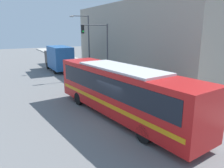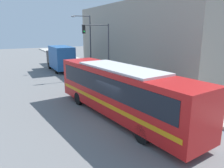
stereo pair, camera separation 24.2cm
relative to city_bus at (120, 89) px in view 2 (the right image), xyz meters
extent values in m
plane|color=slate|center=(-0.27, -0.57, -1.88)|extent=(120.00, 120.00, 0.00)
cube|color=#B7B2A8|center=(5.84, 19.43, -1.79)|extent=(3.21, 70.00, 0.18)
cube|color=#9E9384|center=(10.45, 13.49, 2.54)|extent=(6.00, 26.11, 8.85)
cube|color=red|center=(0.00, 0.00, -0.11)|extent=(3.89, 12.19, 2.74)
cube|color=black|center=(0.00, 0.00, 0.38)|extent=(3.82, 11.25, 1.13)
cube|color=orange|center=(0.00, 0.00, -0.71)|extent=(3.88, 11.72, 0.24)
cube|color=silver|center=(0.00, 0.00, 1.31)|extent=(3.04, 6.82, 0.16)
cylinder|color=black|center=(0.62, 3.82, -1.41)|extent=(0.39, 0.97, 0.94)
cylinder|color=black|center=(-1.53, 3.55, -1.41)|extent=(0.39, 0.97, 0.94)
cylinder|color=black|center=(1.48, -3.14, -1.41)|extent=(0.39, 0.97, 0.94)
cylinder|color=black|center=(-0.67, -3.41, -1.41)|extent=(0.39, 0.97, 0.94)
cube|color=#265999|center=(0.91, 17.20, 0.01)|extent=(2.35, 4.87, 2.89)
cube|color=#262628|center=(0.91, 20.58, -0.41)|extent=(2.23, 1.89, 2.05)
cylinder|color=black|center=(-0.11, 20.25, -1.43)|extent=(0.25, 0.90, 0.90)
cylinder|color=black|center=(-0.11, 16.29, -1.43)|extent=(0.25, 0.90, 0.90)
cylinder|color=#999999|center=(4.83, 1.90, -1.43)|extent=(0.27, 0.27, 0.54)
sphere|color=#999999|center=(4.83, 1.90, -1.08)|extent=(0.26, 0.26, 0.26)
cylinder|color=#999999|center=(4.83, 1.75, -1.41)|extent=(0.12, 0.16, 0.12)
cylinder|color=#47474C|center=(4.98, 11.46, 1.27)|extent=(0.16, 0.16, 5.94)
cylinder|color=#47474C|center=(3.38, 11.46, 4.09)|extent=(3.20, 0.11, 0.11)
cube|color=black|center=(1.98, 11.46, 3.64)|extent=(0.30, 0.24, 0.90)
sphere|color=#19D83F|center=(1.98, 11.32, 3.41)|extent=(0.18, 0.18, 0.18)
cylinder|color=#47474C|center=(4.83, 7.55, -1.18)|extent=(0.06, 0.06, 1.05)
cylinder|color=#4C4C51|center=(4.83, 7.55, -0.54)|extent=(0.14, 0.14, 0.22)
cylinder|color=#47474C|center=(5.08, 17.25, 1.87)|extent=(0.18, 0.18, 7.15)
cylinder|color=#47474C|center=(3.91, 17.25, 5.34)|extent=(2.35, 0.11, 0.11)
ellipsoid|color=gray|center=(2.74, 17.25, 5.26)|extent=(0.56, 0.28, 0.20)
cylinder|color=slate|center=(6.41, 5.86, -1.33)|extent=(0.28, 0.28, 0.75)
cylinder|color=beige|center=(6.41, 5.86, -0.64)|extent=(0.34, 0.34, 0.63)
sphere|color=tan|center=(6.41, 5.86, -0.22)|extent=(0.20, 0.20, 0.20)
cylinder|color=slate|center=(5.88, 4.64, -1.28)|extent=(0.28, 0.28, 0.86)
cylinder|color=#338C4C|center=(5.88, 4.64, -0.49)|extent=(0.34, 0.34, 0.72)
sphere|color=tan|center=(5.88, 4.64, -0.01)|extent=(0.23, 0.23, 0.23)
camera|label=1|loc=(-6.77, -11.31, 3.60)|focal=35.00mm
camera|label=2|loc=(-6.56, -11.42, 3.60)|focal=35.00mm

